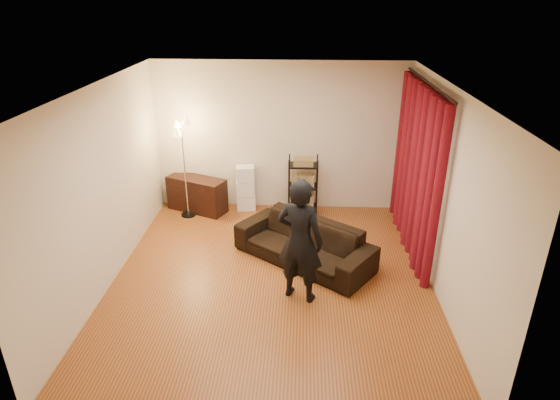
# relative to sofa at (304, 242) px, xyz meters

# --- Properties ---
(floor) EXTENTS (5.00, 5.00, 0.00)m
(floor) POSITION_rel_sofa_xyz_m (-0.45, -0.52, -0.31)
(floor) COLOR #91551C
(floor) RESTS_ON ground
(ceiling) EXTENTS (5.00, 5.00, 0.00)m
(ceiling) POSITION_rel_sofa_xyz_m (-0.45, -0.52, 2.39)
(ceiling) COLOR white
(ceiling) RESTS_ON ground
(wall_back) EXTENTS (5.00, 0.00, 5.00)m
(wall_back) POSITION_rel_sofa_xyz_m (-0.45, 1.98, 1.04)
(wall_back) COLOR beige
(wall_back) RESTS_ON ground
(wall_front) EXTENTS (5.00, 0.00, 5.00)m
(wall_front) POSITION_rel_sofa_xyz_m (-0.45, -3.02, 1.04)
(wall_front) COLOR beige
(wall_front) RESTS_ON ground
(wall_left) EXTENTS (0.00, 5.00, 5.00)m
(wall_left) POSITION_rel_sofa_xyz_m (-2.70, -0.52, 1.04)
(wall_left) COLOR beige
(wall_left) RESTS_ON ground
(wall_right) EXTENTS (0.00, 5.00, 5.00)m
(wall_right) POSITION_rel_sofa_xyz_m (1.80, -0.52, 1.04)
(wall_right) COLOR beige
(wall_right) RESTS_ON ground
(curtain_rod) EXTENTS (0.04, 2.65, 0.04)m
(curtain_rod) POSITION_rel_sofa_xyz_m (1.70, 0.61, 2.27)
(curtain_rod) COLOR black
(curtain_rod) RESTS_ON wall_right
(curtain) EXTENTS (0.22, 2.65, 2.55)m
(curtain) POSITION_rel_sofa_xyz_m (1.68, 0.61, 0.96)
(curtain) COLOR maroon
(curtain) RESTS_ON ground
(sofa) EXTENTS (2.20, 1.93, 0.62)m
(sofa) POSITION_rel_sofa_xyz_m (0.00, 0.00, 0.00)
(sofa) COLOR black
(sofa) RESTS_ON ground
(person) EXTENTS (0.73, 0.61, 1.70)m
(person) POSITION_rel_sofa_xyz_m (-0.06, -0.92, 0.54)
(person) COLOR black
(person) RESTS_ON ground
(media_cabinet) EXTENTS (1.17, 0.82, 0.64)m
(media_cabinet) POSITION_rel_sofa_xyz_m (-1.98, 1.71, 0.01)
(media_cabinet) COLOR black
(media_cabinet) RESTS_ON ground
(storage_boxes) EXTENTS (0.38, 0.33, 0.85)m
(storage_boxes) POSITION_rel_sofa_xyz_m (-1.08, 1.79, 0.11)
(storage_boxes) COLOR white
(storage_boxes) RESTS_ON ground
(wire_shelf) EXTENTS (0.56, 0.45, 1.10)m
(wire_shelf) POSITION_rel_sofa_xyz_m (-0.03, 1.63, 0.24)
(wire_shelf) COLOR black
(wire_shelf) RESTS_ON ground
(floor_lamp) EXTENTS (0.38, 0.38, 1.79)m
(floor_lamp) POSITION_rel_sofa_xyz_m (-2.11, 1.47, 0.59)
(floor_lamp) COLOR silver
(floor_lamp) RESTS_ON ground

